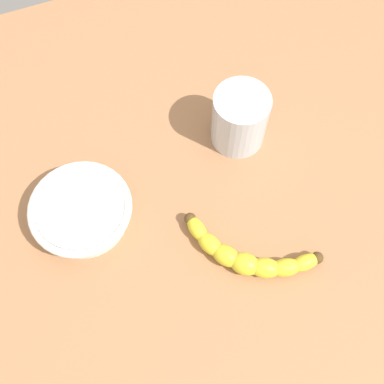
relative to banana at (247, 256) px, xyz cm
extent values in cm
cube|color=#A7734B|center=(-3.81, -3.50, -3.21)|extent=(120.00, 120.00, 3.00)
ellipsoid|color=yellow|center=(-6.81, -5.47, 0.00)|extent=(5.01, 3.27, 2.40)
ellipsoid|color=yellow|center=(-3.88, -4.52, 0.00)|extent=(5.35, 4.41, 2.74)
ellipsoid|color=yellow|center=(-1.25, -2.93, 0.00)|extent=(5.55, 5.27, 3.09)
ellipsoid|color=yellow|center=(0.97, -0.79, 0.00)|extent=(5.59, 5.75, 3.43)
ellipsoid|color=yellow|center=(2.63, 1.79, 0.00)|extent=(4.82, 5.52, 3.09)
ellipsoid|color=yellow|center=(3.67, 4.69, 0.00)|extent=(3.73, 5.13, 2.74)
ellipsoid|color=yellow|center=(4.03, 7.75, 0.00)|extent=(2.41, 4.63, 2.40)
sphere|color=#513819|center=(-8.85, -5.88, 0.00)|extent=(1.89, 1.89, 1.89)
sphere|color=#513819|center=(4.04, 9.83, 0.00)|extent=(1.89, 1.89, 1.89)
cylinder|color=silver|center=(-21.03, 7.53, 3.61)|extent=(9.24, 9.24, 10.65)
cylinder|color=#9178A0|center=(-21.03, 7.53, 3.30)|extent=(8.74, 8.74, 9.52)
cylinder|color=white|center=(-15.61, -21.34, 0.76)|extent=(13.67, 13.67, 4.96)
torus|color=white|center=(-15.61, -21.34, 2.64)|extent=(16.05, 16.05, 1.20)
camera|label=1|loc=(16.92, -15.51, 70.05)|focal=44.77mm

